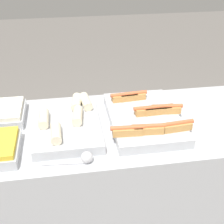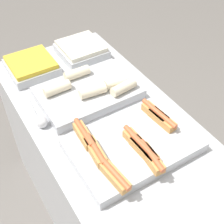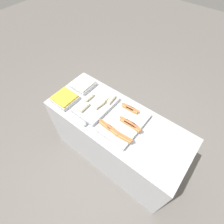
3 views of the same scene
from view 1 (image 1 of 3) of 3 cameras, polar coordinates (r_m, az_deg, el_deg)
The scene contains 5 objects.
counter at distance 1.94m, azimuth 2.14°, elevation -13.43°, with size 1.69×0.70×0.90m.
tray_hotdogs at distance 1.66m, azimuth 5.97°, elevation -0.93°, with size 0.41×0.53×0.10m.
tray_wraps at distance 1.62m, azimuth -8.13°, elevation -1.99°, with size 0.33×0.49×0.10m.
tray_side_back at distance 1.78m, azimuth -19.78°, elevation -0.34°, with size 0.26×0.25×0.07m.
serving_spoon_near at distance 1.39m, azimuth -5.11°, elevation -8.38°, with size 0.23×0.05×0.05m.
Camera 1 is at (-0.29, -1.36, 1.81)m, focal length 50.00 mm.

